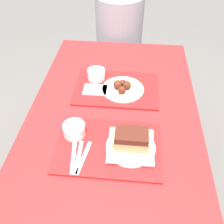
{
  "coord_description": "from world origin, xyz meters",
  "views": [
    {
      "loc": [
        0.08,
        -0.86,
        1.63
      ],
      "look_at": [
        -0.0,
        0.01,
        0.8
      ],
      "focal_mm": 40.0,
      "sensor_mm": 36.0,
      "label": 1
    }
  ],
  "objects_px": {
    "tray_far": "(116,88)",
    "bowl_coleslaw_far": "(96,74)",
    "bowl_coleslaw_near": "(74,129)",
    "brisket_sandwich_plate": "(131,142)",
    "person_seated_across": "(119,26)",
    "wings_plate_far": "(123,87)",
    "tray_near": "(108,147)"
  },
  "relations": [
    {
      "from": "tray_near",
      "to": "tray_far",
      "type": "relative_size",
      "value": 1.0
    },
    {
      "from": "wings_plate_far",
      "to": "person_seated_across",
      "type": "xyz_separation_m",
      "value": [
        -0.07,
        0.77,
        -0.01
      ]
    },
    {
      "from": "bowl_coleslaw_near",
      "to": "tray_far",
      "type": "bearing_deg",
      "value": 66.37
    },
    {
      "from": "tray_far",
      "to": "bowl_coleslaw_near",
      "type": "distance_m",
      "value": 0.39
    },
    {
      "from": "tray_near",
      "to": "tray_far",
      "type": "height_order",
      "value": "same"
    },
    {
      "from": "tray_near",
      "to": "person_seated_across",
      "type": "relative_size",
      "value": 0.63
    },
    {
      "from": "bowl_coleslaw_far",
      "to": "wings_plate_far",
      "type": "xyz_separation_m",
      "value": [
        0.16,
        -0.09,
        -0.02
      ]
    },
    {
      "from": "bowl_coleslaw_far",
      "to": "wings_plate_far",
      "type": "bearing_deg",
      "value": -30.19
    },
    {
      "from": "bowl_coleslaw_far",
      "to": "person_seated_across",
      "type": "bearing_deg",
      "value": 83.03
    },
    {
      "from": "tray_far",
      "to": "person_seated_across",
      "type": "height_order",
      "value": "person_seated_across"
    },
    {
      "from": "tray_near",
      "to": "bowl_coleslaw_far",
      "type": "relative_size",
      "value": 4.53
    },
    {
      "from": "bowl_coleslaw_near",
      "to": "person_seated_across",
      "type": "relative_size",
      "value": 0.14
    },
    {
      "from": "tray_far",
      "to": "wings_plate_far",
      "type": "distance_m",
      "value": 0.05
    },
    {
      "from": "bowl_coleslaw_far",
      "to": "person_seated_across",
      "type": "xyz_separation_m",
      "value": [
        0.08,
        0.68,
        -0.02
      ]
    },
    {
      "from": "tray_far",
      "to": "wings_plate_far",
      "type": "relative_size",
      "value": 1.99
    },
    {
      "from": "tray_far",
      "to": "brisket_sandwich_plate",
      "type": "distance_m",
      "value": 0.43
    },
    {
      "from": "brisket_sandwich_plate",
      "to": "wings_plate_far",
      "type": "relative_size",
      "value": 0.94
    },
    {
      "from": "tray_far",
      "to": "bowl_coleslaw_far",
      "type": "height_order",
      "value": "bowl_coleslaw_far"
    },
    {
      "from": "person_seated_across",
      "to": "bowl_coleslaw_near",
      "type": "bearing_deg",
      "value": -96.3
    },
    {
      "from": "brisket_sandwich_plate",
      "to": "person_seated_across",
      "type": "xyz_separation_m",
      "value": [
        -0.13,
        1.17,
        -0.03
      ]
    },
    {
      "from": "brisket_sandwich_plate",
      "to": "person_seated_across",
      "type": "distance_m",
      "value": 1.18
    },
    {
      "from": "tray_near",
      "to": "tray_far",
      "type": "xyz_separation_m",
      "value": [
        -0.0,
        0.42,
        0.0
      ]
    },
    {
      "from": "brisket_sandwich_plate",
      "to": "bowl_coleslaw_far",
      "type": "height_order",
      "value": "brisket_sandwich_plate"
    },
    {
      "from": "brisket_sandwich_plate",
      "to": "bowl_coleslaw_far",
      "type": "relative_size",
      "value": 2.14
    },
    {
      "from": "tray_near",
      "to": "brisket_sandwich_plate",
      "type": "relative_size",
      "value": 2.12
    },
    {
      "from": "tray_far",
      "to": "bowl_coleslaw_far",
      "type": "distance_m",
      "value": 0.14
    },
    {
      "from": "bowl_coleslaw_near",
      "to": "wings_plate_far",
      "type": "bearing_deg",
      "value": 60.14
    },
    {
      "from": "tray_near",
      "to": "brisket_sandwich_plate",
      "type": "height_order",
      "value": "brisket_sandwich_plate"
    },
    {
      "from": "bowl_coleslaw_near",
      "to": "wings_plate_far",
      "type": "relative_size",
      "value": 0.44
    },
    {
      "from": "brisket_sandwich_plate",
      "to": "person_seated_across",
      "type": "relative_size",
      "value": 0.3
    },
    {
      "from": "tray_near",
      "to": "bowl_coleslaw_far",
      "type": "height_order",
      "value": "bowl_coleslaw_far"
    },
    {
      "from": "tray_far",
      "to": "bowl_coleslaw_far",
      "type": "bearing_deg",
      "value": 147.46
    }
  ]
}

